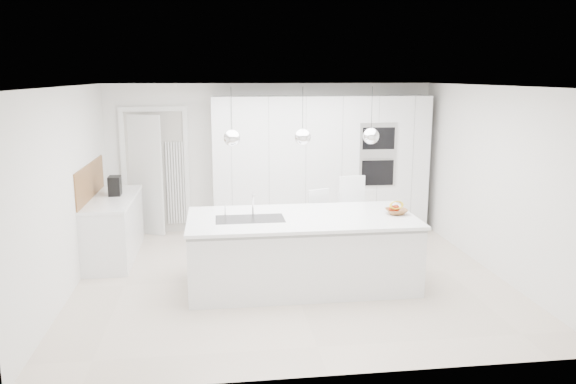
{
  "coord_description": "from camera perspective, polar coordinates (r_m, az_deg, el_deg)",
  "views": [
    {
      "loc": [
        -0.95,
        -6.98,
        2.63
      ],
      "look_at": [
        0.0,
        0.3,
        1.1
      ],
      "focal_mm": 35.0,
      "sensor_mm": 36.0,
      "label": 1
    }
  ],
  "objects": [
    {
      "name": "apple_b",
      "position": [
        7.29,
        10.91,
        -1.59
      ],
      "size": [
        0.09,
        0.09,
        0.09
      ],
      "primitive_type": "sphere",
      "color": "#AC2E12",
      "rests_on": "fruit_bowl"
    },
    {
      "name": "hallway_door",
      "position": [
        9.62,
        -14.79,
        1.66
      ],
      "size": [
        0.76,
        0.38,
        2.0
      ],
      "primitive_type": "cube",
      "rotation": [
        0.0,
        0.0,
        -0.44
      ],
      "color": "white",
      "rests_on": "floor"
    },
    {
      "name": "radiator",
      "position": [
        9.63,
        -11.35,
        0.89
      ],
      "size": [
        0.32,
        0.04,
        1.4
      ],
      "primitive_type": null,
      "color": "white",
      "rests_on": "floor"
    },
    {
      "name": "bar_stool_left",
      "position": [
        7.96,
        3.25,
        -3.63
      ],
      "size": [
        0.49,
        0.57,
        1.04
      ],
      "primitive_type": null,
      "rotation": [
        0.0,
        0.0,
        0.37
      ],
      "color": "white",
      "rests_on": "floor"
    },
    {
      "name": "left_base_cabinets",
      "position": [
        8.61,
        -17.24,
        -3.58
      ],
      "size": [
        0.6,
        1.8,
        0.86
      ],
      "primitive_type": "cube",
      "color": "white",
      "rests_on": "floor"
    },
    {
      "name": "island_worktop",
      "position": [
        7.04,
        1.39,
        -2.64
      ],
      "size": [
        2.84,
        1.4,
        0.04
      ],
      "primitive_type": "cube",
      "color": "white",
      "rests_on": "island_base"
    },
    {
      "name": "oven_stack",
      "position": [
        9.35,
        9.13,
        3.75
      ],
      "size": [
        0.62,
        0.04,
        1.05
      ],
      "primitive_type": null,
      "color": "#A5A5A8",
      "rests_on": "tall_cabinets"
    },
    {
      "name": "pendant_right",
      "position": [
        6.99,
        8.43,
        5.64
      ],
      "size": [
        0.2,
        0.2,
        0.2
      ],
      "primitive_type": "sphere",
      "color": "white",
      "rests_on": "ceiling"
    },
    {
      "name": "espresso_machine",
      "position": [
        8.62,
        -17.18,
        0.61
      ],
      "size": [
        0.18,
        0.27,
        0.28
      ],
      "primitive_type": "cube",
      "rotation": [
        0.0,
        0.0,
        0.03
      ],
      "color": "black",
      "rests_on": "left_worktop"
    },
    {
      "name": "island_sink",
      "position": [
        6.94,
        -3.88,
        -3.39
      ],
      "size": [
        0.84,
        0.44,
        0.18
      ],
      "primitive_type": null,
      "color": "#3F3F42",
      "rests_on": "island_worktop"
    },
    {
      "name": "banana_bunch",
      "position": [
        7.23,
        10.96,
        -1.32
      ],
      "size": [
        0.24,
        0.17,
        0.22
      ],
      "primitive_type": "torus",
      "rotation": [
        1.22,
        0.0,
        0.35
      ],
      "color": "yellow",
      "rests_on": "fruit_bowl"
    },
    {
      "name": "doorway_frame",
      "position": [
        9.64,
        -13.28,
        1.87
      ],
      "size": [
        1.11,
        0.08,
        2.13
      ],
      "primitive_type": null,
      "color": "white",
      "rests_on": "floor"
    },
    {
      "name": "wall_left",
      "position": [
        7.34,
        -21.47,
        0.1
      ],
      "size": [
        0.0,
        5.0,
        5.0
      ],
      "primitive_type": "plane",
      "rotation": [
        1.57,
        0.0,
        1.57
      ],
      "color": "white",
      "rests_on": "ground"
    },
    {
      "name": "island_tap",
      "position": [
        7.08,
        -3.6,
        -1.16
      ],
      "size": [
        0.02,
        0.02,
        0.3
      ],
      "primitive_type": "cylinder",
      "color": "white",
      "rests_on": "island_worktop"
    },
    {
      "name": "pendant_left",
      "position": [
        6.73,
        -5.71,
        5.47
      ],
      "size": [
        0.2,
        0.2,
        0.2
      ],
      "primitive_type": "sphere",
      "color": "white",
      "rests_on": "ceiling"
    },
    {
      "name": "ceiling",
      "position": [
        7.05,
        0.32,
        10.71
      ],
      "size": [
        5.5,
        5.5,
        0.0
      ],
      "primitive_type": "plane",
      "rotation": [
        3.14,
        0.0,
        0.0
      ],
      "color": "white",
      "rests_on": "wall_back"
    },
    {
      "name": "fruit_bowl",
      "position": [
        7.26,
        10.95,
        -1.96
      ],
      "size": [
        0.27,
        0.27,
        0.07
      ],
      "primitive_type": "imported",
      "rotation": [
        0.0,
        0.0,
        -0.0
      ],
      "color": "olive",
      "rests_on": "island_worktop"
    },
    {
      "name": "wall_back",
      "position": [
        9.63,
        -1.69,
        3.53
      ],
      "size": [
        5.5,
        0.0,
        5.5
      ],
      "primitive_type": "plane",
      "rotation": [
        1.57,
        0.0,
        0.0
      ],
      "color": "white",
      "rests_on": "ground"
    },
    {
      "name": "oak_backsplash",
      "position": [
        8.51,
        -19.44,
        1.07
      ],
      "size": [
        0.02,
        1.8,
        0.5
      ],
      "primitive_type": "cube",
      "color": "olive",
      "rests_on": "wall_left"
    },
    {
      "name": "pendant_mid",
      "position": [
        6.8,
        1.49,
        5.6
      ],
      "size": [
        0.2,
        0.2,
        0.2
      ],
      "primitive_type": "sphere",
      "color": "white",
      "rests_on": "ceiling"
    },
    {
      "name": "apple_a",
      "position": [
        7.23,
        10.54,
        -1.68
      ],
      "size": [
        0.09,
        0.09,
        0.09
      ],
      "primitive_type": "sphere",
      "color": "#AC2E12",
      "rests_on": "fruit_bowl"
    },
    {
      "name": "tall_cabinets",
      "position": [
        9.46,
        3.32,
        2.76
      ],
      "size": [
        3.6,
        0.6,
        2.3
      ],
      "primitive_type": "cube",
      "color": "white",
      "rests_on": "floor"
    },
    {
      "name": "island_base",
      "position": [
        7.11,
        1.43,
        -6.25
      ],
      "size": [
        2.8,
        1.2,
        0.86
      ],
      "primitive_type": "cube",
      "color": "white",
      "rests_on": "floor"
    },
    {
      "name": "apple_c",
      "position": [
        7.28,
        10.99,
        -1.66
      ],
      "size": [
        0.07,
        0.07,
        0.07
      ],
      "primitive_type": "sphere",
      "color": "#AC2E12",
      "rests_on": "fruit_bowl"
    },
    {
      "name": "floor",
      "position": [
        7.52,
        0.3,
        -8.7
      ],
      "size": [
        5.5,
        5.5,
        0.0
      ],
      "primitive_type": "plane",
      "color": "beige",
      "rests_on": "ground"
    },
    {
      "name": "bar_stool_right",
      "position": [
        8.08,
        6.71,
        -2.85
      ],
      "size": [
        0.46,
        0.59,
        1.21
      ],
      "primitive_type": null,
      "rotation": [
        0.0,
        0.0,
        0.11
      ],
      "color": "white",
      "rests_on": "floor"
    },
    {
      "name": "left_worktop",
      "position": [
        8.5,
        -17.42,
        -0.66
      ],
      "size": [
        0.62,
        1.82,
        0.04
      ],
      "primitive_type": "cube",
      "color": "white",
      "rests_on": "left_base_cabinets"
    }
  ]
}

